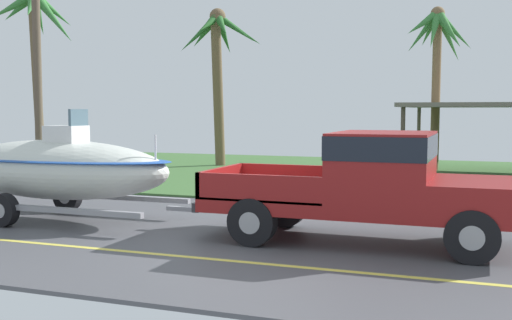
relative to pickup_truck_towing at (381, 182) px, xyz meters
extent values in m
cube|color=#4C4C51|center=(-2.21, -0.19, -1.07)|extent=(36.00, 8.00, 0.06)
cube|color=#3D6633|center=(-2.21, 10.81, -1.04)|extent=(36.00, 14.00, 0.11)
cube|color=#DBCC4C|center=(-2.21, -1.99, -1.03)|extent=(34.20, 0.12, 0.01)
cube|color=maroon|center=(-0.33, 0.00, -0.41)|extent=(5.21, 2.04, 0.22)
cube|color=maroon|center=(1.55, 0.00, -0.11)|extent=(1.46, 2.04, 0.38)
cube|color=maroon|center=(0.04, 0.00, 0.27)|extent=(1.56, 2.04, 1.13)
cube|color=black|center=(0.04, 0.00, 0.60)|extent=(1.58, 2.06, 0.38)
cube|color=#621111|center=(-1.84, 0.00, -0.28)|extent=(2.19, 2.04, 0.04)
cube|color=maroon|center=(-1.84, 0.98, -0.07)|extent=(2.19, 0.08, 0.45)
cube|color=maroon|center=(-1.84, -0.98, -0.07)|extent=(2.19, 0.08, 0.45)
cube|color=maroon|center=(-2.89, 0.00, -0.07)|extent=(0.08, 2.04, 0.45)
cube|color=#333338|center=(-2.99, 0.00, -0.47)|extent=(0.12, 1.83, 0.16)
sphere|color=#B2B2B7|center=(-3.11, 0.00, -0.42)|extent=(0.10, 0.10, 0.10)
cylinder|color=black|center=(1.47, 0.91, -0.64)|extent=(0.80, 0.28, 0.80)
cylinder|color=#9E9EA3|center=(1.47, 0.91, -0.64)|extent=(0.36, 0.29, 0.36)
cylinder|color=black|center=(1.47, -0.91, -0.64)|extent=(0.80, 0.28, 0.80)
cylinder|color=#9E9EA3|center=(1.47, -0.91, -0.64)|extent=(0.36, 0.29, 0.36)
cylinder|color=black|center=(-1.95, 0.91, -0.64)|extent=(0.80, 0.28, 0.80)
cylinder|color=#9E9EA3|center=(-1.95, 0.91, -0.64)|extent=(0.36, 0.29, 0.36)
cylinder|color=black|center=(-1.95, -0.91, -0.64)|extent=(0.80, 0.28, 0.80)
cylinder|color=#9E9EA3|center=(-1.95, -0.91, -0.64)|extent=(0.36, 0.29, 0.36)
cube|color=gray|center=(-3.56, 0.00, -0.66)|extent=(0.90, 0.10, 0.08)
cube|color=gray|center=(-6.54, 0.92, -0.66)|extent=(5.05, 0.12, 0.10)
cube|color=gray|center=(-6.54, -0.92, -0.66)|extent=(5.05, 0.12, 0.10)
cylinder|color=black|center=(-7.04, 0.98, -0.72)|extent=(0.64, 0.22, 0.64)
cylinder|color=#9E9EA3|center=(-7.04, 0.98, -0.72)|extent=(0.29, 0.23, 0.29)
cylinder|color=black|center=(-7.04, -0.98, -0.72)|extent=(0.64, 0.22, 0.64)
cylinder|color=#9E9EA3|center=(-7.04, -0.98, -0.72)|extent=(0.29, 0.23, 0.29)
ellipsoid|color=silver|center=(-6.54, 0.00, 0.00)|extent=(5.07, 1.79, 1.21)
ellipsoid|color=#1E4CA5|center=(-6.54, 0.00, 0.21)|extent=(5.17, 1.82, 0.12)
cube|color=silver|center=(-6.28, 0.00, 0.56)|extent=(0.70, 0.60, 0.65)
cube|color=slate|center=(-5.98, 0.00, 1.04)|extent=(0.06, 0.56, 0.36)
cylinder|color=silver|center=(-4.26, 0.00, 0.49)|extent=(0.04, 0.04, 0.50)
cylinder|color=#4C4238|center=(-0.88, 14.91, 0.13)|extent=(0.14, 0.14, 2.34)
cylinder|color=#4C4238|center=(-0.88, 9.90, 0.13)|extent=(0.14, 0.14, 2.34)
cylinder|color=brown|center=(-0.14, 13.29, 1.82)|extent=(0.31, 0.62, 5.73)
cone|color=#387A38|center=(0.45, 13.36, 4.04)|extent=(1.43, 0.48, 1.50)
cone|color=#387A38|center=(0.22, 13.80, 3.86)|extent=(1.14, 1.43, 1.85)
cone|color=#387A38|center=(-0.23, 13.99, 4.25)|extent=(0.64, 1.69, 1.23)
cone|color=#387A38|center=(-0.45, 13.74, 4.16)|extent=(1.01, 1.28, 1.28)
cone|color=#387A38|center=(-0.66, 13.36, 4.02)|extent=(1.34, 0.49, 1.53)
cone|color=#387A38|center=(-0.62, 12.90, 4.30)|extent=(1.35, 1.19, 1.09)
cone|color=#387A38|center=(-0.20, 12.68, 4.02)|extent=(0.50, 1.50, 1.57)
cone|color=#387A38|center=(0.29, 12.87, 4.03)|extent=(1.36, 1.34, 1.60)
sphere|color=brown|center=(-0.14, 13.29, 4.69)|extent=(0.50, 0.50, 0.50)
cylinder|color=brown|center=(-12.44, 6.59, 1.97)|extent=(0.28, 0.55, 6.03)
cone|color=#387A38|center=(-11.77, 6.64, 4.20)|extent=(1.64, 0.49, 1.80)
cone|color=#387A38|center=(-12.08, 7.05, 4.52)|extent=(1.07, 1.26, 1.17)
cone|color=#387A38|center=(-12.87, 7.32, 4.43)|extent=(1.21, 1.76, 1.36)
cone|color=#387A38|center=(-13.03, 6.54, 4.59)|extent=(1.41, 0.46, 1.09)
cone|color=#387A38|center=(-12.89, 6.03, 4.53)|extent=(1.30, 1.49, 1.21)
cone|color=#387A38|center=(-12.14, 6.05, 4.56)|extent=(1.10, 1.50, 1.21)
cylinder|color=brown|center=(-8.26, 12.00, 1.89)|extent=(0.39, 0.83, 5.87)
cone|color=#286028|center=(-7.54, 12.12, 4.33)|extent=(1.65, 0.56, 1.24)
cone|color=#286028|center=(-7.58, 12.60, 4.31)|extent=(1.67, 1.52, 1.28)
cone|color=#286028|center=(-8.30, 12.71, 4.18)|extent=(0.48, 1.71, 1.57)
cone|color=#286028|center=(-8.93, 12.31, 4.29)|extent=(1.69, 1.05, 1.36)
cone|color=#286028|center=(-8.87, 11.61, 4.14)|extent=(1.57, 1.17, 1.60)
cone|color=#286028|center=(-8.34, 11.38, 4.48)|extent=(0.60, 1.49, 1.05)
cone|color=#286028|center=(-7.86, 11.49, 4.40)|extent=(1.24, 1.42, 1.17)
sphere|color=brown|center=(-8.26, 12.00, 4.82)|extent=(0.62, 0.62, 0.62)
cylinder|color=brown|center=(-10.93, 4.80, 2.61)|extent=(0.24, 0.24, 7.29)
camera|label=1|loc=(1.62, -10.34, 1.19)|focal=43.56mm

